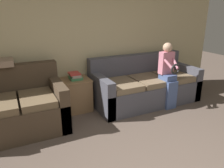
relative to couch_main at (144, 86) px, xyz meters
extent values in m
cube|color=#C6B789|center=(-1.19, 0.52, 0.94)|extent=(6.65, 0.06, 2.55)
cube|color=#4C4C56|center=(0.00, -0.05, -0.11)|extent=(2.19, 0.98, 0.45)
cube|color=#4C4C56|center=(0.00, 0.35, 0.36)|extent=(2.19, 0.20, 0.50)
cube|color=#4C4C56|center=(-1.02, -0.05, 0.01)|extent=(0.16, 0.98, 0.70)
cube|color=#4C4C56|center=(1.02, -0.05, 0.01)|extent=(0.16, 0.98, 0.70)
cube|color=#7A664C|center=(-0.62, -0.15, 0.17)|extent=(0.59, 0.74, 0.11)
cube|color=#7A664C|center=(0.00, -0.15, 0.17)|extent=(0.59, 0.74, 0.11)
cube|color=#7A664C|center=(0.62, -0.15, 0.17)|extent=(0.59, 0.74, 0.11)
cube|color=#473828|center=(-2.45, -0.12, -0.10)|extent=(1.41, 0.99, 0.48)
cube|color=#473828|center=(-2.45, 0.28, 0.41)|extent=(1.41, 0.20, 0.53)
cube|color=#473828|center=(-1.83, -0.12, 0.04)|extent=(0.16, 0.99, 0.74)
cube|color=brown|center=(-2.18, -0.22, 0.20)|extent=(0.51, 0.75, 0.11)
cube|color=#475B8E|center=(0.26, -0.54, -0.06)|extent=(0.24, 0.10, 0.56)
cube|color=#475B8E|center=(0.26, -0.40, 0.28)|extent=(0.24, 0.28, 0.11)
cube|color=#D17A8E|center=(0.26, -0.33, 0.55)|extent=(0.28, 0.14, 0.43)
sphere|color=tan|center=(0.26, -0.33, 0.85)|extent=(0.18, 0.18, 0.18)
torus|color=black|center=(0.26, -0.60, 0.48)|extent=(0.21, 0.04, 0.21)
cylinder|color=#D17A8E|center=(0.17, -0.46, 0.58)|extent=(0.11, 0.31, 0.24)
cylinder|color=#D17A8E|center=(0.35, -0.46, 0.58)|extent=(0.11, 0.31, 0.24)
cube|color=olive|center=(-1.42, 0.22, -0.02)|extent=(0.52, 0.48, 0.62)
cube|color=#9A724A|center=(-1.42, 0.22, 0.28)|extent=(0.54, 0.50, 0.02)
cube|color=#3D8451|center=(-1.41, 0.22, 0.31)|extent=(0.22, 0.24, 0.05)
cube|color=gray|center=(-1.42, 0.22, 0.36)|extent=(0.17, 0.26, 0.05)
cube|color=#BC3833|center=(-1.43, 0.22, 0.40)|extent=(0.19, 0.24, 0.03)
cube|color=gray|center=(-2.61, 0.28, 0.72)|extent=(0.37, 0.37, 0.10)
camera|label=1|loc=(-2.50, -3.59, 1.54)|focal=35.00mm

